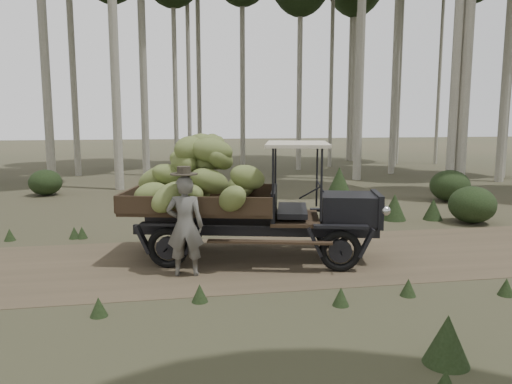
% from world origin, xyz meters
% --- Properties ---
extents(ground, '(120.00, 120.00, 0.00)m').
position_xyz_m(ground, '(0.00, 0.00, 0.00)').
color(ground, '#473D2B').
rests_on(ground, ground).
extents(dirt_track, '(70.00, 4.00, 0.01)m').
position_xyz_m(dirt_track, '(0.00, 0.00, 0.00)').
color(dirt_track, brown).
rests_on(dirt_track, ground).
extents(banana_truck, '(5.60, 3.08, 2.73)m').
position_xyz_m(banana_truck, '(0.29, 0.36, 1.56)').
color(banana_truck, black).
rests_on(banana_truck, ground).
extents(farmer, '(0.76, 0.58, 2.07)m').
position_xyz_m(farmer, '(-0.54, -0.77, 0.98)').
color(farmer, '#5B5853').
rests_on(farmer, ground).
extents(undergrowth, '(23.14, 23.47, 1.31)m').
position_xyz_m(undergrowth, '(2.19, -0.49, 0.51)').
color(undergrowth, '#233319').
rests_on(undergrowth, ground).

